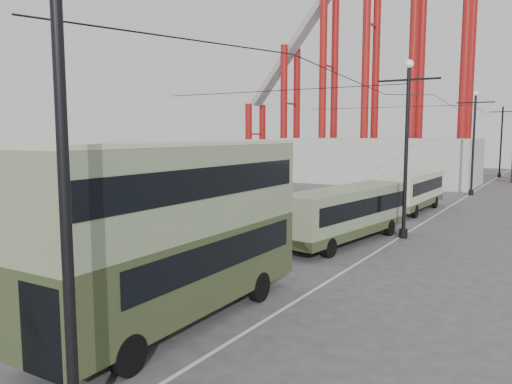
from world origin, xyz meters
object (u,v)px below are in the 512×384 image
Objects in this scene: double_decker_bus at (177,222)px; pedestrian at (250,243)px; single_decker_cream at (413,190)px; single_decker_green at (347,212)px.

double_decker_bus is 7.03m from pedestrian.
pedestrian is at bearing -94.47° from single_decker_cream.
double_decker_bus is 13.00m from single_decker_green.
single_decker_green reaches higher than single_decker_cream.
double_decker_bus reaches higher than single_decker_cream.
double_decker_bus is 1.12× the size of single_decker_cream.
double_decker_bus is at bearing -82.88° from single_decker_green.
single_decker_green is 12.27m from single_decker_cream.
pedestrian is at bearing -98.00° from single_decker_green.
single_decker_cream is at bearing -123.95° from pedestrian.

